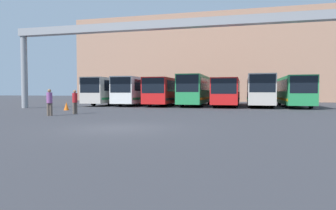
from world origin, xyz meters
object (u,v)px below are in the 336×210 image
bus_slot_5 (259,89)px  traffic_cone (66,106)px  bus_slot_4 (227,91)px  pedestrian_near_right (50,102)px  bus_slot_3 (197,89)px  bus_slot_0 (115,90)px  bus_slot_2 (167,90)px  bus_slot_1 (139,90)px  bus_slot_6 (294,90)px  pedestrian_mid_left (75,101)px

bus_slot_5 → traffic_cone: 20.13m
bus_slot_4 → pedestrian_near_right: bus_slot_4 is taller
bus_slot_3 → pedestrian_near_right: 18.69m
bus_slot_0 → pedestrian_near_right: bearing=-79.5°
bus_slot_0 → bus_slot_2: 6.93m
bus_slot_5 → pedestrian_near_right: bus_slot_5 is taller
bus_slot_1 → bus_slot_4: bus_slot_1 is taller
bus_slot_2 → pedestrian_near_right: size_ratio=6.22×
bus_slot_5 → traffic_cone: bus_slot_5 is taller
bus_slot_4 → bus_slot_6: bus_slot_6 is taller
bus_slot_4 → pedestrian_mid_left: (-9.92, -15.26, -0.79)m
bus_slot_5 → bus_slot_6: bus_slot_5 is taller
bus_slot_2 → bus_slot_3: bus_slot_3 is taller
bus_slot_0 → bus_slot_1: bearing=-9.9°
bus_slot_6 → traffic_cone: (-19.84, -10.87, -1.43)m
bus_slot_5 → bus_slot_6: (3.45, -0.71, -0.10)m
traffic_cone → bus_slot_1: bearing=76.9°
pedestrian_near_right → traffic_cone: pedestrian_near_right is taller
bus_slot_0 → pedestrian_near_right: (3.19, -17.27, -0.89)m
bus_slot_3 → bus_slot_5: size_ratio=1.02×
bus_slot_1 → bus_slot_4: (10.34, 0.53, -0.13)m
bus_slot_6 → bus_slot_4: bearing=173.3°
bus_slot_1 → bus_slot_0: bearing=170.1°
traffic_cone → bus_slot_0: bearing=94.1°
bus_slot_4 → bus_slot_6: size_ratio=1.15×
bus_slot_6 → pedestrian_mid_left: bus_slot_6 is taller
bus_slot_6 → bus_slot_2: bearing=179.2°
bus_slot_6 → bus_slot_0: bearing=177.6°
bus_slot_3 → pedestrian_mid_left: size_ratio=7.15×
bus_slot_0 → bus_slot_4: 13.79m
bus_slot_2 → bus_slot_6: 13.79m
bus_slot_5 → pedestrian_near_right: bearing=-129.4°
bus_slot_1 → pedestrian_near_right: bearing=-90.9°
bus_slot_4 → bus_slot_5: 3.45m
bus_slot_2 → bus_slot_0: bearing=174.3°
pedestrian_mid_left → bus_slot_6: bearing=-19.7°
bus_slot_1 → bus_slot_5: (13.79, 0.44, 0.05)m
bus_slot_3 → bus_slot_1: bearing=-175.3°
bus_slot_0 → traffic_cone: bearing=-85.9°
bus_slot_1 → bus_slot_3: (6.90, 0.57, 0.08)m
bus_slot_5 → pedestrian_mid_left: 20.24m
bus_slot_1 → bus_slot_5: size_ratio=0.93×
bus_slot_5 → bus_slot_6: bearing=-11.7°
bus_slot_1 → pedestrian_mid_left: (0.43, -14.73, -0.92)m
bus_slot_6 → pedestrian_mid_left: 22.19m
bus_slot_0 → bus_slot_5: size_ratio=1.03×
traffic_cone → bus_slot_2: bearing=61.3°
bus_slot_3 → bus_slot_6: bearing=-4.7°
bus_slot_1 → bus_slot_2: bus_slot_1 is taller
bus_slot_4 → bus_slot_5: bearing=-1.6°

